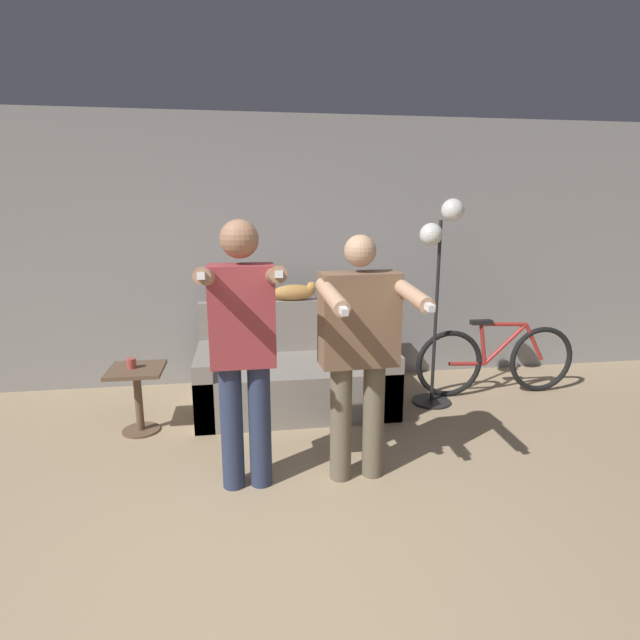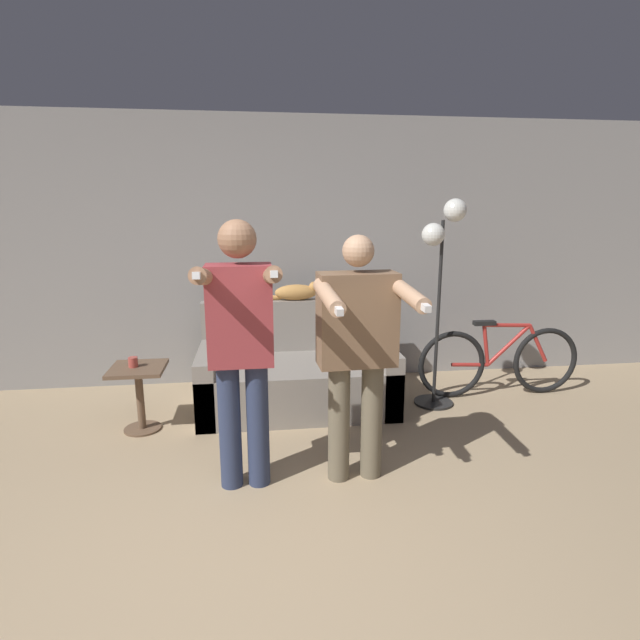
% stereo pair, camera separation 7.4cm
% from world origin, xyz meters
% --- Properties ---
extents(ground_plane, '(16.00, 16.00, 0.00)m').
position_xyz_m(ground_plane, '(0.00, 0.00, 0.00)').
color(ground_plane, tan).
extents(wall_back, '(10.00, 0.05, 2.60)m').
position_xyz_m(wall_back, '(0.00, 3.00, 1.30)').
color(wall_back, gray).
rests_on(wall_back, ground_plane).
extents(couch, '(1.68, 0.94, 0.89)m').
position_xyz_m(couch, '(0.43, 2.26, 0.28)').
color(couch, gray).
rests_on(couch, ground_plane).
extents(person_left, '(0.46, 0.67, 1.68)m').
position_xyz_m(person_left, '(-0.01, 0.97, 0.97)').
color(person_left, '#2D3856').
rests_on(person_left, ground_plane).
extents(person_right, '(0.57, 0.69, 1.59)m').
position_xyz_m(person_right, '(0.71, 0.97, 0.92)').
color(person_right, '#6B604C').
rests_on(person_right, ground_plane).
extents(cat, '(0.53, 0.15, 0.17)m').
position_xyz_m(cat, '(0.47, 2.61, 0.97)').
color(cat, tan).
rests_on(cat, couch).
extents(floor_lamp, '(0.37, 0.35, 1.82)m').
position_xyz_m(floor_lamp, '(1.67, 2.12, 1.34)').
color(floor_lamp, black).
rests_on(floor_lamp, ground_plane).
extents(side_table, '(0.41, 0.41, 0.53)m').
position_xyz_m(side_table, '(-0.85, 1.90, 0.37)').
color(side_table, brown).
rests_on(side_table, ground_plane).
extents(cup, '(0.07, 0.07, 0.08)m').
position_xyz_m(cup, '(-0.88, 1.91, 0.57)').
color(cup, '#B7473D').
rests_on(cup, side_table).
extents(bicycle, '(1.57, 0.07, 0.73)m').
position_xyz_m(bicycle, '(2.33, 2.24, 0.34)').
color(bicycle, black).
rests_on(bicycle, ground_plane).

